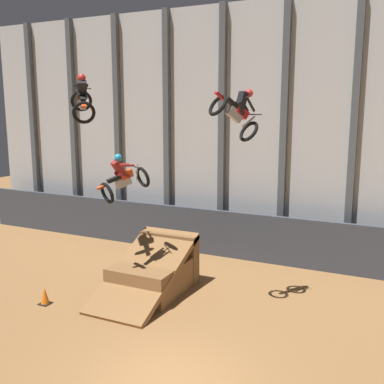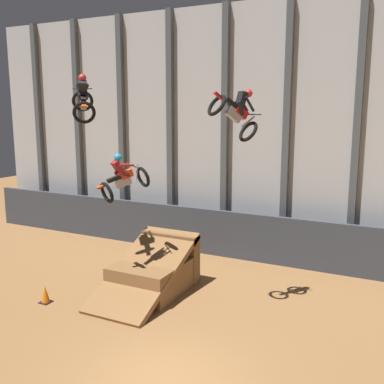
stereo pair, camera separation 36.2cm
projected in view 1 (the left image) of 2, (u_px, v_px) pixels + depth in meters
ground_plane at (168, 383)px, 10.56m from camera, size 60.00×60.00×0.00m
arena_back_wall at (285, 132)px, 18.85m from camera, size 32.00×0.40×10.83m
lower_barrier at (274, 240)px, 18.62m from camera, size 31.36×0.20×2.04m
dirt_ramp at (155, 271)px, 16.01m from camera, size 2.28×4.19×1.98m
rider_bike_left_air at (82, 100)px, 14.68m from camera, size 1.64×1.72×1.63m
rider_bike_center_air at (123, 179)px, 14.63m from camera, size 1.40×1.84×1.63m
rider_bike_right_air at (237, 112)px, 13.54m from camera, size 1.53×1.78×1.67m
traffic_cone_near_ramp at (45, 296)px, 14.83m from camera, size 0.36×0.36×0.58m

